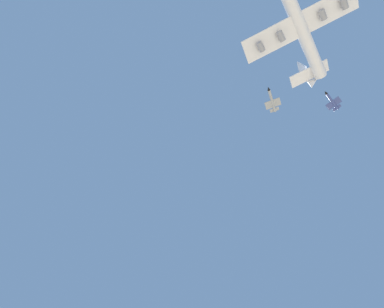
# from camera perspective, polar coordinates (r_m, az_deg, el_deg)

# --- Properties ---
(carrier_jet) EXTENTS (73.32, 59.03, 21.37)m
(carrier_jet) POSITION_cam_1_polar(r_m,az_deg,el_deg) (164.07, 20.84, 23.58)
(carrier_jet) COLOR white
(chase_jet_lead) EXTENTS (15.22, 8.37, 4.00)m
(chase_jet_lead) POSITION_cam_1_polar(r_m,az_deg,el_deg) (179.20, 26.61, 9.56)
(chase_jet_lead) COLOR #38478C
(chase_jet_right_wing) EXTENTS (14.85, 9.65, 4.00)m
(chase_jet_right_wing) POSITION_cam_1_polar(r_m,az_deg,el_deg) (155.12, 15.96, 10.34)
(chase_jet_right_wing) COLOR #999EA3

